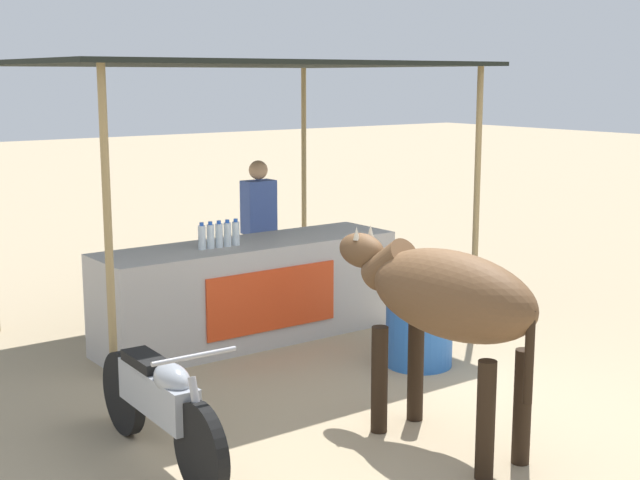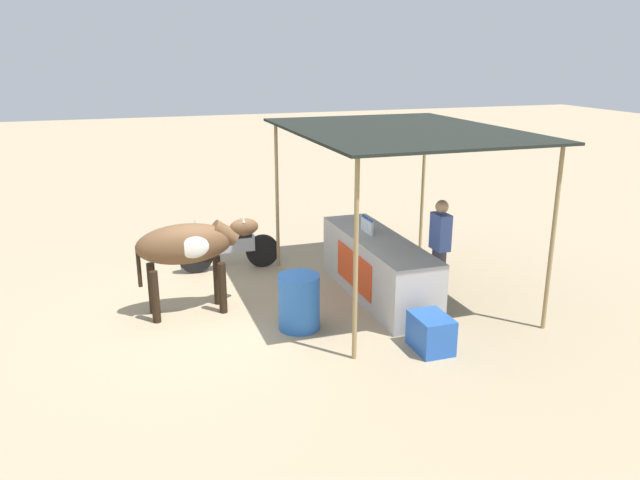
# 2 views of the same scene
# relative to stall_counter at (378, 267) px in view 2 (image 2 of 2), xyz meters

# --- Properties ---
(ground_plane) EXTENTS (60.00, 60.00, 0.00)m
(ground_plane) POSITION_rel_stall_counter_xyz_m (0.00, -2.20, -0.48)
(ground_plane) COLOR tan
(stall_counter) EXTENTS (3.00, 0.82, 0.96)m
(stall_counter) POSITION_rel_stall_counter_xyz_m (0.00, 0.00, 0.00)
(stall_counter) COLOR #B2ADA8
(stall_counter) RESTS_ON ground
(stall_awning) EXTENTS (4.20, 3.20, 2.65)m
(stall_awning) POSITION_rel_stall_counter_xyz_m (0.00, 0.30, 2.06)
(stall_awning) COLOR black
(stall_awning) RESTS_ON ground
(water_bottle_row) EXTENTS (0.43, 0.07, 0.25)m
(water_bottle_row) POSITION_rel_stall_counter_xyz_m (-0.35, -0.05, 0.59)
(water_bottle_row) COLOR silver
(water_bottle_row) RESTS_ON stall_counter
(vendor_behind_counter) EXTENTS (0.34, 0.22, 1.65)m
(vendor_behind_counter) POSITION_rel_stall_counter_xyz_m (0.60, 0.75, 0.37)
(vendor_behind_counter) COLOR #383842
(vendor_behind_counter) RESTS_ON ground
(cooler_box) EXTENTS (0.60, 0.44, 0.48)m
(cooler_box) POSITION_rel_stall_counter_xyz_m (1.98, -0.10, -0.24)
(cooler_box) COLOR blue
(cooler_box) RESTS_ON ground
(water_barrel) EXTENTS (0.59, 0.59, 0.79)m
(water_barrel) POSITION_rel_stall_counter_xyz_m (0.79, -1.54, -0.08)
(water_barrel) COLOR blue
(water_barrel) RESTS_ON ground
(cow) EXTENTS (0.58, 1.83, 1.44)m
(cow) POSITION_rel_stall_counter_xyz_m (-0.26, -2.90, 0.55)
(cow) COLOR brown
(cow) RESTS_ON ground
(motorcycle_parked) EXTENTS (0.55, 1.80, 0.90)m
(motorcycle_parked) POSITION_rel_stall_counter_xyz_m (-1.97, -2.04, -0.05)
(motorcycle_parked) COLOR black
(motorcycle_parked) RESTS_ON ground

